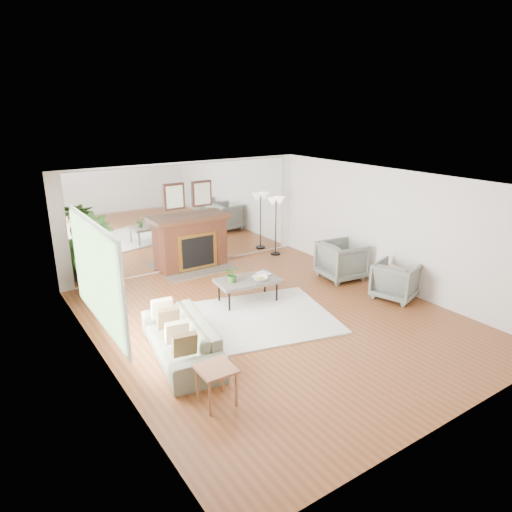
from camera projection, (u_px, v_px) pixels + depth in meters
ground at (275, 319)px, 8.32m from camera, size 7.00×7.00×0.00m
wall_left at (102, 290)px, 6.35m from camera, size 0.02×7.00×2.50m
wall_right at (392, 229)px, 9.50m from camera, size 0.02×7.00×2.50m
wall_back at (188, 216)px, 10.69m from camera, size 6.00×0.02×2.50m
mirror_panel at (189, 216)px, 10.67m from camera, size 5.40×0.04×2.40m
window_panel at (96, 275)px, 6.65m from camera, size 0.04×2.40×1.50m
fireplace at (194, 242)px, 10.69m from camera, size 1.85×0.83×2.05m
area_rug at (247, 320)px, 8.24m from camera, size 3.47×2.83×0.03m
coffee_table at (248, 281)px, 8.89m from camera, size 1.30×0.85×0.49m
sofa at (181, 339)px, 6.99m from camera, size 1.10×2.14×0.60m
armchair_back at (342, 260)px, 10.17m from camera, size 1.03×1.01×0.84m
armchair_front at (396, 280)px, 9.14m from camera, size 1.02×1.01×0.75m
side_table at (216, 373)px, 5.82m from camera, size 0.47×0.47×0.53m
potted_ficus at (94, 254)px, 8.95m from camera, size 1.00×1.00×1.73m
floor_lamp at (276, 206)px, 11.56m from camera, size 0.49×0.27×1.51m
tabletop_plant at (232, 274)px, 8.70m from camera, size 0.33×0.29×0.33m
fruit_bowl at (260, 279)px, 8.81m from camera, size 0.36×0.36×0.07m
book at (260, 275)px, 9.08m from camera, size 0.25×0.31×0.02m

